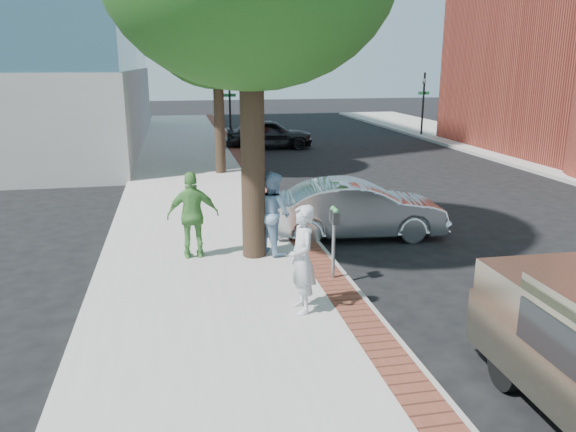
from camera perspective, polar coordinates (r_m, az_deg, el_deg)
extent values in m
plane|color=black|center=(11.07, 1.08, -7.69)|extent=(120.00, 120.00, 0.00)
cube|color=#9E9991|center=(18.46, -8.87, 1.79)|extent=(5.00, 60.00, 0.15)
cube|color=brown|center=(18.65, -2.11, 2.36)|extent=(0.60, 60.00, 0.01)
cube|color=gray|center=(18.73, -1.06, 2.17)|extent=(0.10, 60.00, 0.15)
cylinder|color=black|center=(32.19, -5.91, 10.87)|extent=(0.12, 0.12, 3.80)
imported|color=black|center=(32.13, -5.97, 12.82)|extent=(0.18, 0.15, 0.90)
cube|color=#1E7238|center=(32.15, -5.95, 12.11)|extent=(0.70, 0.03, 0.18)
cylinder|color=black|center=(35.26, 13.55, 10.91)|extent=(0.12, 0.12, 3.80)
imported|color=black|center=(35.20, 13.67, 12.69)|extent=(0.18, 0.15, 0.90)
cube|color=#1E7238|center=(35.22, 13.62, 12.04)|extent=(0.70, 0.03, 0.18)
cylinder|color=black|center=(12.12, -3.60, 5.90)|extent=(0.52, 0.52, 4.40)
cylinder|color=black|center=(22.13, -6.98, 9.33)|extent=(0.40, 0.40, 3.85)
ellipsoid|color=#1D3F12|center=(22.04, -7.26, 17.75)|extent=(4.80, 4.80, 3.94)
cylinder|color=gray|center=(11.15, 4.64, -3.56)|extent=(0.07, 0.07, 1.15)
cube|color=#2D3030|center=(10.87, 4.85, -0.24)|extent=(0.12, 0.14, 0.24)
cube|color=#2D3030|center=(11.03, 4.59, 0.00)|extent=(0.12, 0.14, 0.24)
sphere|color=#3F8C4C|center=(10.83, 4.86, 0.52)|extent=(0.11, 0.11, 0.11)
sphere|color=#3F8C4C|center=(11.00, 4.60, 0.76)|extent=(0.11, 0.11, 0.11)
imported|color=#B6B7BC|center=(9.56, 1.45, -4.42)|extent=(0.49, 0.72, 1.89)
imported|color=#81A4C7|center=(12.55, -1.57, 0.32)|extent=(1.04, 1.13, 1.86)
imported|color=#539A46|center=(12.42, -9.63, 0.08)|extent=(1.13, 0.49, 1.92)
imported|color=silver|center=(14.37, 7.05, 0.68)|extent=(4.54, 1.94, 1.46)
imported|color=black|center=(29.58, -1.96, 8.36)|extent=(4.64, 2.12, 1.54)
cube|color=gray|center=(9.08, 24.11, -9.65)|extent=(1.80, 0.90, 0.77)
cylinder|color=black|center=(8.45, 21.30, -14.19)|extent=(0.22, 0.62, 0.62)
cube|color=black|center=(7.01, 26.70, -12.35)|extent=(0.05, 1.93, 0.53)
cube|color=black|center=(9.29, 22.83, -6.82)|extent=(1.54, 0.05, 0.39)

